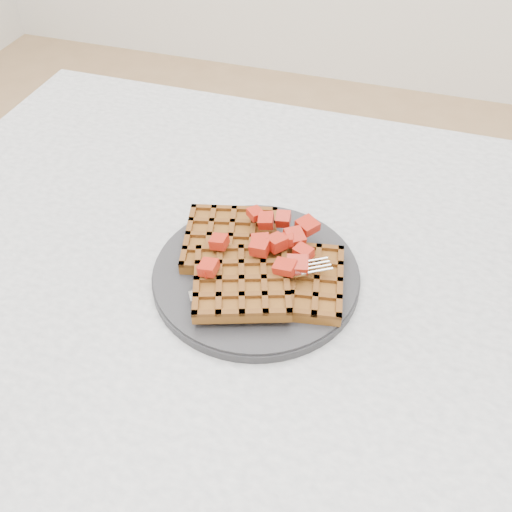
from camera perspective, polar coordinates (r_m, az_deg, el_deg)
name	(u,v)px	position (r m, az deg, el deg)	size (l,w,h in m)	color
ground	(287,512)	(1.37, 3.07, -24.20)	(4.00, 4.00, 0.00)	tan
table	(303,330)	(0.81, 4.76, -7.37)	(1.20, 0.80, 0.75)	silver
plate	(256,274)	(0.71, 0.00, -1.85)	(0.26, 0.26, 0.02)	#232326
waffles	(255,266)	(0.69, -0.08, -0.97)	(0.23, 0.22, 0.03)	brown
strawberry_pile	(256,248)	(0.68, 0.00, 0.85)	(0.15, 0.15, 0.02)	#880900
fork	(271,286)	(0.68, 1.52, -2.97)	(0.02, 0.18, 0.02)	silver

